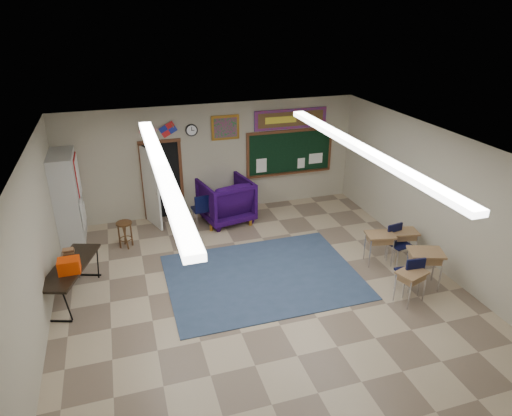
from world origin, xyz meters
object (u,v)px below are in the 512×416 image
object	(u,v)px
wingback_armchair	(226,200)
folding_table	(73,280)
student_desk_front_left	(379,247)
wooden_stool	(125,234)
student_desk_front_right	(403,243)

from	to	relation	value
wingback_armchair	folding_table	size ratio (longest dim) A/B	0.69
wingback_armchair	student_desk_front_left	distance (m)	4.17
folding_table	wooden_stool	xyz separation A→B (m)	(1.08, 1.83, -0.06)
student_desk_front_right	wooden_stool	size ratio (longest dim) A/B	1.07
wingback_armchair	student_desk_front_right	bearing A→B (deg)	125.29
student_desk_front_left	folding_table	bearing A→B (deg)	-173.76
wingback_armchair	folding_table	xyz separation A→B (m)	(-3.73, -2.55, -0.18)
student_desk_front_left	student_desk_front_right	world-z (taller)	student_desk_front_left
student_desk_front_right	wingback_armchair	bearing A→B (deg)	148.36
folding_table	wingback_armchair	bearing A→B (deg)	53.45
folding_table	wooden_stool	distance (m)	2.12
student_desk_front_left	wingback_armchair	bearing A→B (deg)	142.23
student_desk_front_right	folding_table	world-z (taller)	folding_table
student_desk_front_right	folding_table	size ratio (longest dim) A/B	0.37
student_desk_front_right	folding_table	xyz separation A→B (m)	(-7.07, 0.59, 0.01)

